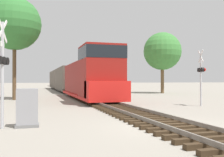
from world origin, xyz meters
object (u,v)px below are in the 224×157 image
Objects in this scene: freight_train at (68,79)px; tree_mid_background at (162,51)px; relay_cabinet at (27,108)px; crossing_signal_near at (2,64)px; tree_far_right at (14,24)px; crossing_signal_far at (201,72)px.

tree_mid_background is (12.67, -6.45, 4.03)m from freight_train.
relay_cabinet is (-5.35, -29.63, -1.26)m from freight_train.
freight_train is at bearing -176.40° from crossing_signal_near.
tree_far_right is at bearing -158.17° from tree_mid_background.
tree_far_right reaches higher than crossing_signal_far.
crossing_signal_near is 1.05× the size of crossing_signal_far.
crossing_signal_near is 16.16m from tree_far_right.
tree_far_right reaches higher than crossing_signal_near.
crossing_signal_far is 17.34m from tree_far_right.
tree_far_right is at bearing 95.64° from relay_cabinet.
crossing_signal_near is at bearing -174.55° from relay_cabinet.
crossing_signal_far is 12.98m from relay_cabinet.
tree_mid_background is (19.53, 7.82, -1.13)m from tree_far_right.
freight_train is 5.39× the size of tree_mid_background.
freight_train is 16.66m from tree_far_right.
crossing_signal_near reaches higher than relay_cabinet.
crossing_signal_far is at bearing 24.09° from relay_cabinet.
crossing_signal_far is 19.33m from tree_mid_background.
tree_far_right is (-6.86, -14.27, 5.16)m from freight_train.
freight_train is 31.23× the size of relay_cabinet.
crossing_signal_near is at bearing 127.86° from crossing_signal_far.
relay_cabinet is 0.17× the size of tree_mid_background.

